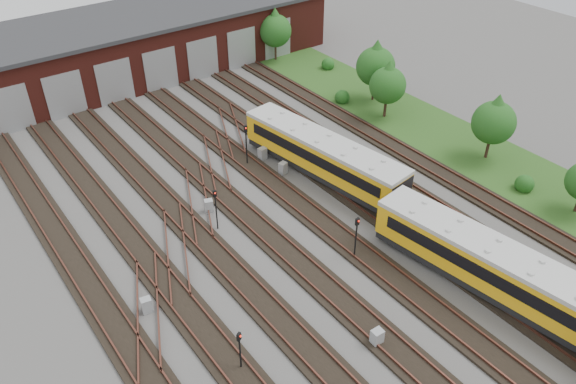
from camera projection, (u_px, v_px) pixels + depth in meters
ground at (362, 285)px, 35.92m from camera, size 120.00×120.00×0.00m
track_network at (354, 280)px, 36.16m from camera, size 30.40×70.00×0.33m
maintenance_shed at (109, 50)px, 60.10m from camera, size 51.00×12.50×6.35m
grass_verge at (439, 134)px, 51.69m from camera, size 8.00×55.00×0.05m
metro_train at (489, 265)px, 34.60m from camera, size 4.82×47.63×3.18m
signal_mast_0 at (240, 346)px, 29.66m from camera, size 0.29×0.28×2.87m
signal_mast_1 at (216, 205)px, 39.37m from camera, size 0.27×0.25×3.35m
signal_mast_2 at (246, 140)px, 46.15m from camera, size 0.33×0.31×3.75m
signal_mast_3 at (356, 233)px, 36.77m from camera, size 0.28×0.26×3.40m
relay_cabinet_0 at (147, 305)px, 33.83m from camera, size 0.72×0.63×1.04m
relay_cabinet_1 at (209, 206)px, 41.95m from camera, size 0.76×0.70×1.04m
relay_cabinet_2 at (377, 337)px, 31.80m from camera, size 0.68×0.57×1.09m
relay_cabinet_3 at (262, 154)px, 47.95m from camera, size 0.73×0.64×1.09m
relay_cabinet_4 at (283, 168)px, 46.15m from camera, size 0.74×0.67×1.04m
tree_0 at (275, 27)px, 63.90m from camera, size 3.70×3.70×6.14m
tree_1 at (388, 81)px, 52.45m from camera, size 3.48×3.48×5.76m
tree_2 at (376, 62)px, 55.13m from camera, size 3.87×3.87×6.41m
tree_4 at (495, 118)px, 46.21m from camera, size 3.63×3.63×6.01m
bush_0 at (525, 182)px, 44.14m from camera, size 1.50×1.50×1.50m
bush_1 at (342, 95)px, 56.70m from camera, size 1.50×1.50×1.50m
bush_2 at (328, 62)px, 63.63m from camera, size 1.47×1.47×1.47m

